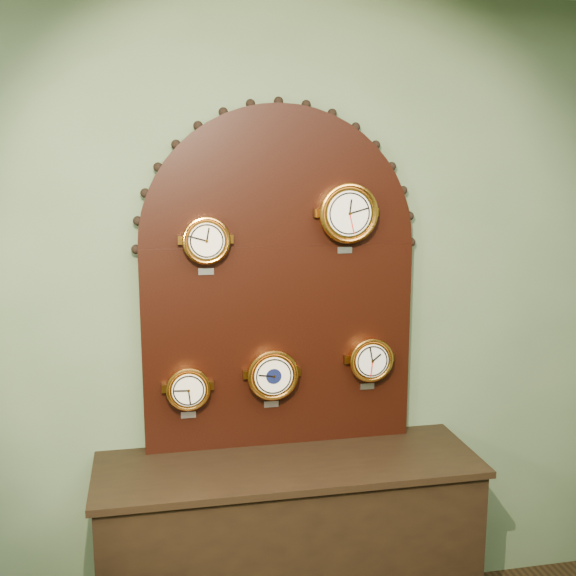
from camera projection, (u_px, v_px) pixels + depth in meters
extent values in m
plane|color=#4F6646|center=(277.00, 317.00, 3.16)|extent=(4.00, 0.00, 4.00)
cube|color=black|center=(289.00, 553.00, 3.09)|extent=(1.60, 0.50, 0.80)
cube|color=black|center=(279.00, 346.00, 3.14)|extent=(1.20, 0.06, 0.90)
cylinder|color=black|center=(279.00, 246.00, 3.05)|extent=(1.20, 0.06, 1.20)
cylinder|color=orange|center=(206.00, 240.00, 2.93)|extent=(0.18, 0.08, 0.18)
torus|color=orange|center=(207.00, 241.00, 2.90)|extent=(0.20, 0.02, 0.20)
cylinder|color=white|center=(207.00, 241.00, 2.89)|extent=(0.15, 0.01, 0.15)
cube|color=#B6B6BD|center=(206.00, 271.00, 2.98)|extent=(0.06, 0.01, 0.03)
cylinder|color=orange|center=(347.00, 213.00, 3.03)|extent=(0.24, 0.08, 0.24)
torus|color=orange|center=(349.00, 213.00, 3.00)|extent=(0.26, 0.02, 0.26)
cylinder|color=silver|center=(349.00, 213.00, 2.99)|extent=(0.19, 0.01, 0.19)
cube|color=#B6B6BD|center=(345.00, 250.00, 3.08)|extent=(0.07, 0.01, 0.03)
cylinder|color=orange|center=(188.00, 387.00, 3.03)|extent=(0.18, 0.08, 0.18)
torus|color=orange|center=(188.00, 390.00, 3.00)|extent=(0.19, 0.02, 0.19)
cylinder|color=white|center=(189.00, 390.00, 2.99)|extent=(0.14, 0.01, 0.14)
cube|color=#B6B6BD|center=(188.00, 415.00, 3.08)|extent=(0.06, 0.01, 0.03)
cylinder|color=orange|center=(272.00, 373.00, 3.09)|extent=(0.21, 0.08, 0.21)
torus|color=orange|center=(273.00, 376.00, 3.06)|extent=(0.23, 0.02, 0.23)
cylinder|color=white|center=(274.00, 376.00, 3.06)|extent=(0.17, 0.01, 0.17)
cube|color=#B6B6BD|center=(271.00, 404.00, 3.14)|extent=(0.07, 0.01, 0.03)
cylinder|color=#0B1133|center=(274.00, 376.00, 3.05)|extent=(0.07, 0.00, 0.07)
cylinder|color=orange|center=(369.00, 359.00, 3.17)|extent=(0.19, 0.08, 0.19)
torus|color=orange|center=(372.00, 361.00, 3.14)|extent=(0.20, 0.02, 0.20)
cylinder|color=silver|center=(372.00, 361.00, 3.13)|extent=(0.15, 0.01, 0.15)
cube|color=#B6B6BD|center=(367.00, 386.00, 3.22)|extent=(0.06, 0.01, 0.03)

